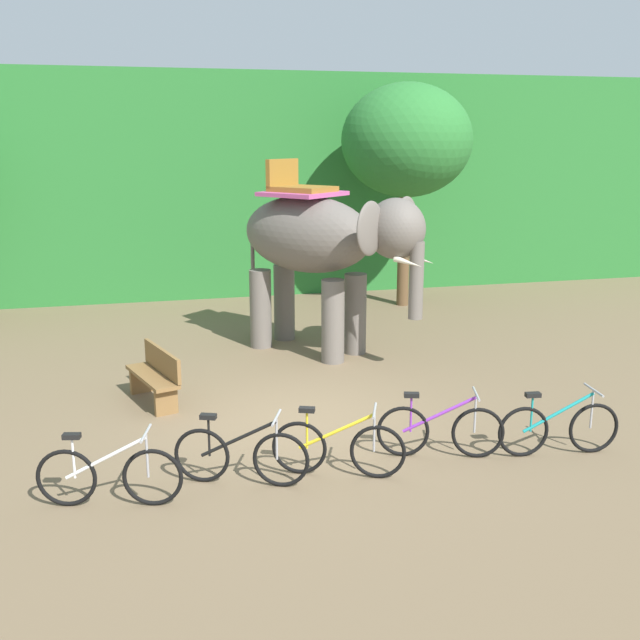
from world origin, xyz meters
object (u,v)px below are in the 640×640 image
elephant (321,243)px  wooden_bench (156,374)px  bike_teal (558,428)px  bike_black (241,455)px  bike_white (109,475)px  bike_yellow (338,448)px  tree_left (407,141)px  bike_purple (440,430)px

elephant → wooden_bench: size_ratio=2.47×
bike_teal → bike_black: bearing=178.0°
bike_white → bike_yellow: same height
bike_black → wooden_bench: (-0.91, 3.25, 0.09)m
bike_yellow → wooden_bench: bearing=122.8°
tree_left → bike_white: 12.24m
bike_white → wooden_bench: size_ratio=1.08×
bike_yellow → bike_black: bearing=177.1°
bike_black → bike_purple: same height
tree_left → bike_yellow: 10.77m
bike_yellow → bike_purple: 1.50m
bike_purple → tree_left: bearing=72.9°
bike_yellow → tree_left: bearing=65.3°
bike_black → bike_teal: (4.29, -0.15, 0.00)m
bike_teal → bike_yellow: bearing=178.4°
bike_white → bike_teal: (5.86, 0.04, 0.00)m
bike_black → wooden_bench: size_ratio=1.04×
bike_purple → wooden_bench: 4.76m
bike_teal → wooden_bench: (-5.20, 3.40, 0.09)m
bike_white → bike_purple: (4.28, 0.35, 0.00)m
bike_purple → wooden_bench: bearing=139.6°
tree_left → bike_yellow: size_ratio=3.41×
bike_white → bike_teal: bearing=0.3°
elephant → tree_left: bearing=50.2°
bike_white → elephant: bearing=54.9°
bike_teal → bike_white: bearing=-179.7°
bike_white → bike_purple: 4.29m
elephant → bike_purple: size_ratio=2.32×
bike_black → bike_yellow: bearing=-2.9°
bike_white → bike_teal: same height
bike_white → bike_yellow: bearing=2.5°
elephant → bike_teal: (1.92, -5.57, -1.82)m
tree_left → bike_white: size_ratio=3.27×
elephant → bike_black: (-2.38, -5.42, -1.82)m
bike_purple → wooden_bench: bike_purple is taller
bike_teal → wooden_bench: size_ratio=1.10×
bike_yellow → bike_white: bearing=-177.5°
tree_left → bike_white: (-7.03, -9.31, -3.70)m
bike_white → bike_teal: size_ratio=0.98×
elephant → wooden_bench: (-3.29, -2.17, -1.72)m
elephant → bike_teal: elephant is taller
tree_left → bike_purple: size_ratio=3.32×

